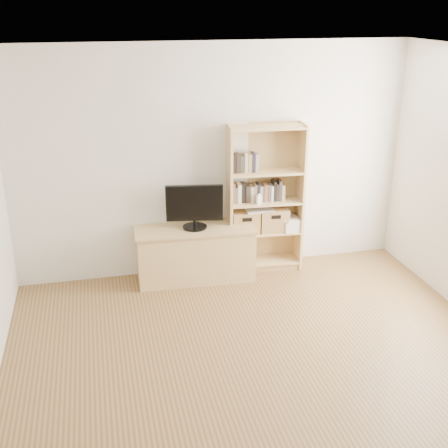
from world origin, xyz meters
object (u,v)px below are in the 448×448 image
object	(u,v)px
tv_stand	(195,254)
baby_monitor	(259,200)
television	(194,207)
basket_right	(274,219)
basket_left	(245,221)
bookshelf	(265,199)
laptop	(259,210)

from	to	relation	value
tv_stand	baby_monitor	world-z (taller)	baby_monitor
television	basket_right	world-z (taller)	television
baby_monitor	basket_left	bearing A→B (deg)	132.32
tv_stand	basket_left	size ratio (longest dim) A/B	4.21
basket_right	tv_stand	bearing A→B (deg)	-169.42
baby_monitor	bookshelf	bearing A→B (deg)	31.48
bookshelf	basket_right	bearing A→B (deg)	-2.60
basket_right	laptop	bearing A→B (deg)	-173.57
bookshelf	baby_monitor	xyz separation A→B (m)	(-0.10, -0.09, 0.03)
baby_monitor	basket_left	distance (m)	0.33
basket_left	laptop	size ratio (longest dim) A/B	0.99
tv_stand	television	xyz separation A→B (m)	(0.00, 0.00, 0.57)
bookshelf	basket_right	size ratio (longest dim) A/B	5.28
bookshelf	baby_monitor	size ratio (longest dim) A/B	17.04
television	baby_monitor	xyz separation A→B (m)	(0.74, 0.00, 0.02)
basket_left	laptop	distance (m)	0.21
basket_right	laptop	xyz separation A→B (m)	(-0.18, -0.00, 0.13)
tv_stand	basket_right	distance (m)	1.00
baby_monitor	basket_right	xyz separation A→B (m)	(0.21, 0.08, -0.28)
bookshelf	tv_stand	bearing A→B (deg)	-169.94
baby_monitor	television	bearing A→B (deg)	170.52
bookshelf	laptop	bearing A→B (deg)	-165.24
tv_stand	baby_monitor	xyz separation A→B (m)	(0.74, 0.00, 0.60)
baby_monitor	basket_left	world-z (taller)	baby_monitor
television	tv_stand	bearing A→B (deg)	0.00
laptop	basket_left	bearing A→B (deg)	174.19
laptop	tv_stand	bearing A→B (deg)	-171.19
tv_stand	laptop	distance (m)	0.89
basket_left	basket_right	size ratio (longest dim) A/B	0.95
tv_stand	basket_right	size ratio (longest dim) A/B	3.99
basket_left	basket_right	distance (m)	0.34
laptop	bookshelf	bearing A→B (deg)	13.96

